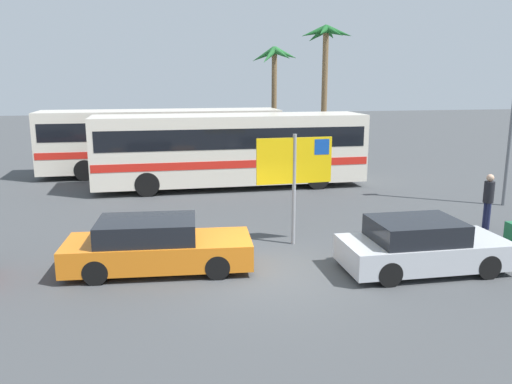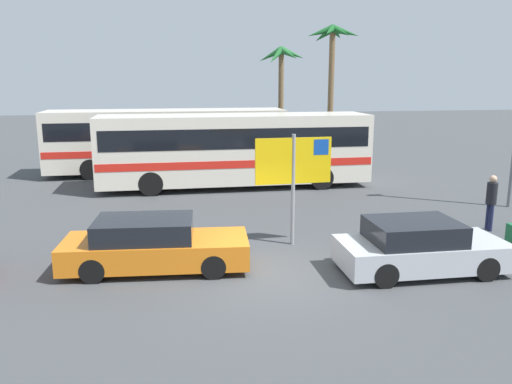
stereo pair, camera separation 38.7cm
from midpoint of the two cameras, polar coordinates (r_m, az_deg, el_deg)
ground at (r=12.78m, az=2.08°, el=-9.21°), size 120.00×120.00×0.00m
bus_front_coach at (r=22.64m, az=-1.88°, el=5.01°), size 11.70×2.66×3.17m
bus_rear_coach at (r=26.32m, az=-9.33°, el=5.90°), size 11.70×2.66×3.17m
ferry_sign at (r=14.59m, az=5.09°, el=2.97°), size 2.20×0.15×3.20m
car_orange at (r=13.19m, az=-10.48°, el=-5.78°), size 4.70×2.10×1.32m
car_silver at (r=13.47m, az=18.37°, el=-5.84°), size 4.10×1.84×1.32m
pedestrian_by_bus at (r=17.83m, az=25.13°, el=-0.60°), size 0.32×0.32×1.77m
palm_tree_seaside at (r=32.09m, az=3.19°, el=13.26°), size 2.94×2.91×6.59m
palm_tree_inland at (r=29.68m, az=8.80°, el=14.97°), size 3.04×2.91×7.57m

